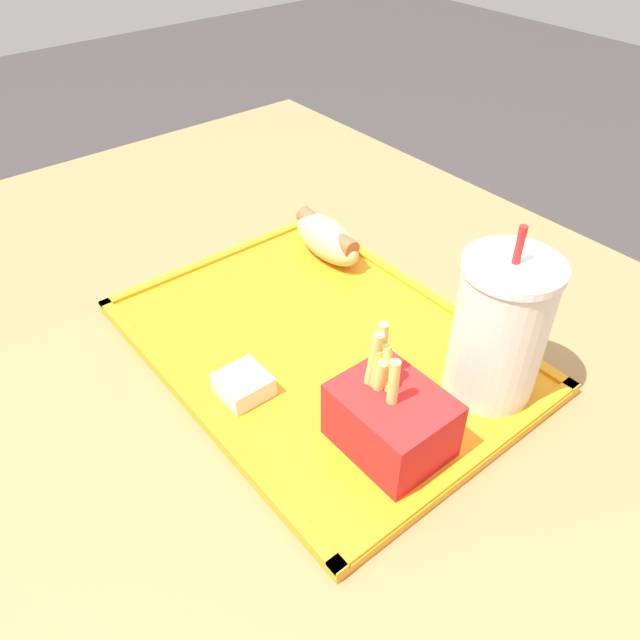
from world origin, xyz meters
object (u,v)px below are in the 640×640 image
soda_cup (500,329)px  sauce_cup_mayo (243,384)px  hot_dog_far (327,238)px  fries_carton (390,417)px

soda_cup → sauce_cup_mayo: bearing=-126.7°
hot_dog_far → fries_carton: (0.27, -0.15, 0.01)m
soda_cup → sauce_cup_mayo: size_ratio=3.96×
hot_dog_far → sauce_cup_mayo: 0.25m
soda_cup → fries_carton: (-0.01, -0.12, -0.04)m
soda_cup → sauce_cup_mayo: (-0.14, -0.19, -0.06)m
soda_cup → hot_dog_far: 0.28m
soda_cup → sauce_cup_mayo: 0.24m
hot_dog_far → fries_carton: 0.30m
soda_cup → fries_carton: size_ratio=1.53×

